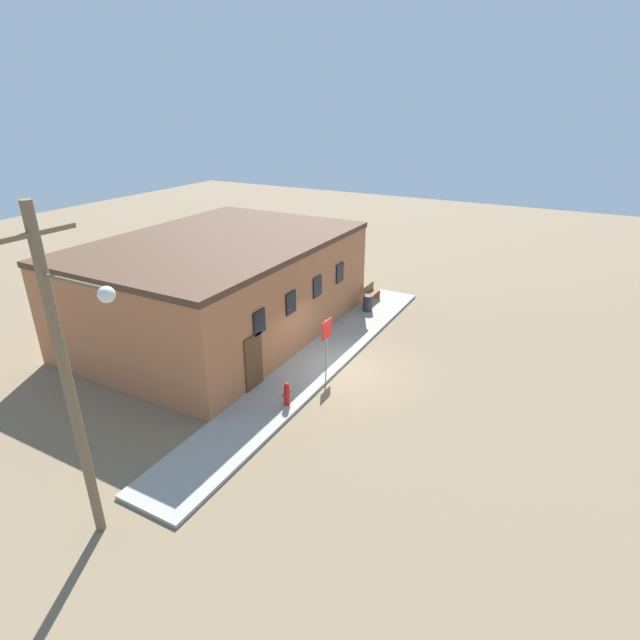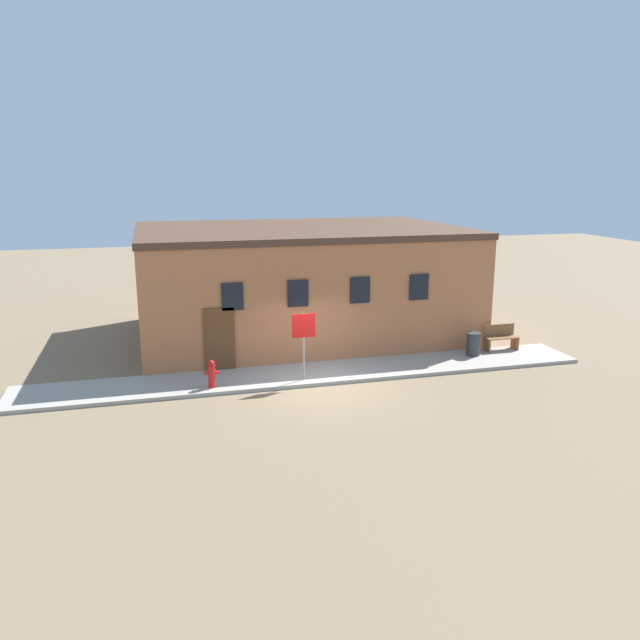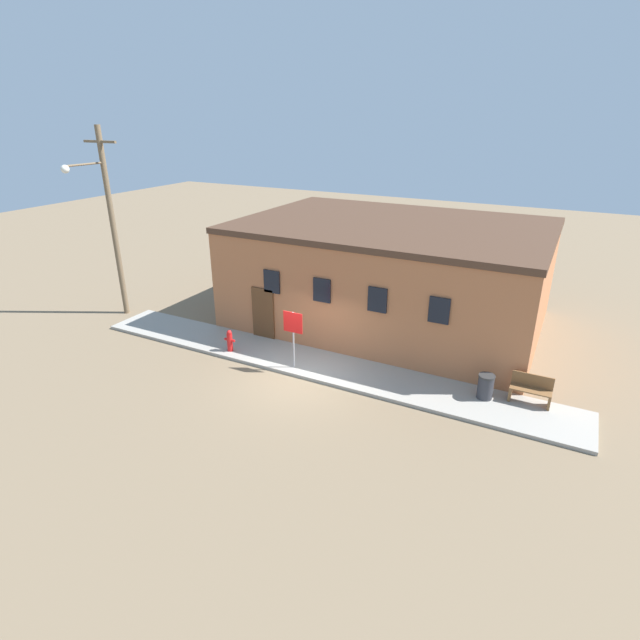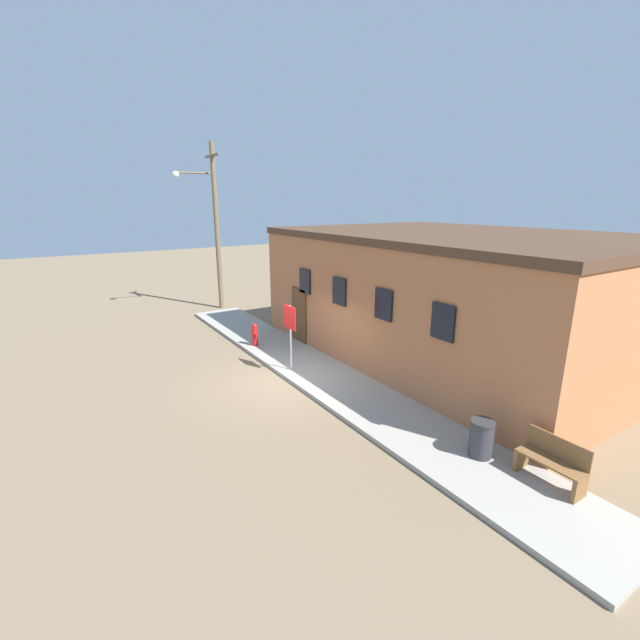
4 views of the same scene
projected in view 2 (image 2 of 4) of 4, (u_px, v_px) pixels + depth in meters
The scene contains 7 objects.
ground_plane at pixel (321, 386), 19.31m from camera, with size 80.00×80.00×0.00m, color #7A664C.
sidewalk at pixel (312, 374), 20.32m from camera, with size 18.56×2.18×0.12m.
brick_building at pixel (299, 281), 25.17m from camera, with size 12.53×8.86×4.35m.
fire_hydrant at pixel (212, 374), 18.78m from camera, with size 0.45×0.22×0.85m.
stop_sign at pixel (304, 333), 19.21m from camera, with size 0.75×0.06×2.13m.
bench at pixel (500, 338), 22.77m from camera, with size 1.23×0.44×0.92m.
trash_bin at pixel (473, 344), 22.09m from camera, with size 0.51×0.51×0.82m.
Camera 2 is at (-4.84, -17.65, 6.49)m, focal length 35.00 mm.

